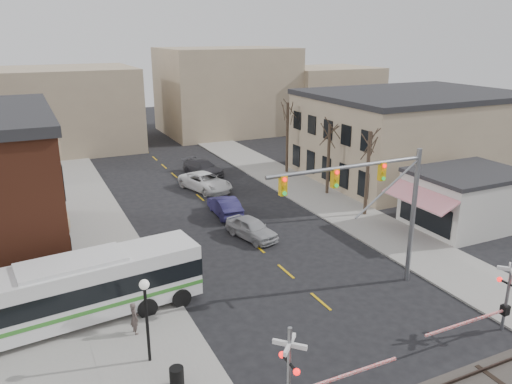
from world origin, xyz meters
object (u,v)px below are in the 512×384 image
Objects in this scene: traffic_signal_mast at (378,195)px; car_c at (206,182)px; transit_bus at (75,290)px; car_b at (225,206)px; pedestrian_near at (134,318)px; pedestrian_far at (107,290)px; rr_crossing_east at (501,296)px; street_lamp at (146,303)px; rr_crossing_west at (299,372)px; trash_bin at (177,377)px; car_a at (252,228)px; car_d at (203,168)px.

traffic_signal_mast is 1.64× the size of car_c.
transit_bus is 16.97m from car_b.
pedestrian_near is 1.04× the size of pedestrian_far.
rr_crossing_east is 1.40× the size of street_lamp.
street_lamp is at bearing -62.33° from transit_bus.
rr_crossing_west is at bearing -56.56° from transit_bus.
rr_crossing_east is at bearing -64.47° from traffic_signal_mast.
traffic_signal_mast reaches higher than car_b.
car_a reaches higher than trash_bin.
street_lamp is (-13.10, -1.20, -2.72)m from traffic_signal_mast.
pedestrian_far is (-13.92, 4.68, -4.81)m from traffic_signal_mast.
pedestrian_far is (-13.40, -22.36, 0.17)m from car_d.
rr_crossing_east is at bearing -10.03° from trash_bin.
rr_crossing_east is 33.35m from car_d.
transit_bus is 7.92× the size of pedestrian_near.
car_d is (8.22, 33.87, -1.23)m from rr_crossing_west.
rr_crossing_west is 1.10× the size of car_d.
rr_crossing_east is 1.10× the size of car_d.
traffic_signal_mast is 2.40× the size of street_lamp.
traffic_signal_mast is 5.86× the size of pedestrian_near.
traffic_signal_mast is 2.15× the size of car_a.
trash_bin is at bearing -140.15° from car_a.
rr_crossing_east is 6.36× the size of trash_bin.
rr_crossing_west reaches higher than car_b.
car_d is (1.62, 5.20, -0.07)m from car_c.
rr_crossing_east is 0.96× the size of car_c.
trash_bin is 0.19× the size of car_b.
car_b is at bearing 62.55° from trash_bin.
car_c is (0.86, 6.95, 0.03)m from car_b.
pedestrian_far is at bearing -169.56° from car_a.
rr_crossing_west is 29.44m from car_c.
street_lamp reaches higher than rr_crossing_west.
car_d is (-3.44, 33.15, -1.23)m from rr_crossing_east.
car_b is 17.07m from pedestrian_near.
pedestrian_near is at bearing 174.78° from traffic_signal_mast.
rr_crossing_east reaches higher than car_d.
traffic_signal_mast is at bearing -109.16° from car_d.
car_c is at bearing 71.48° from car_a.
pedestrian_near is 3.54m from pedestrian_far.
car_d reaches higher than trash_bin.
rr_crossing_west is 3.56× the size of pedestrian_far.
rr_crossing_west reaches higher than car_d.
traffic_signal_mast is at bearing 15.17° from trash_bin.
street_lamp is 0.89× the size of car_a.
rr_crossing_east is at bearing -104.33° from car_d.
traffic_signal_mast is at bearing 115.53° from rr_crossing_east.
car_b is 2.89× the size of pedestrian_near.
traffic_signal_mast reaches higher than car_c.
street_lamp is 3.18m from pedestrian_near.
car_c is at bearing 100.26° from rr_crossing_east.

